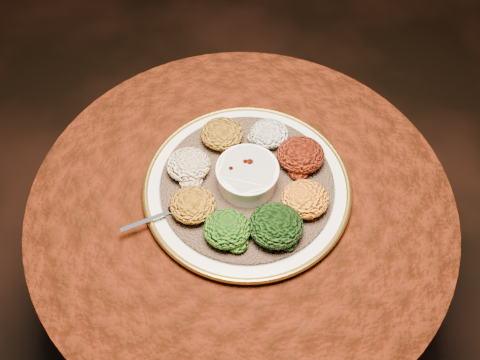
{
  "coord_description": "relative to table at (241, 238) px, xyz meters",
  "views": [
    {
      "loc": [
        -0.01,
        -0.63,
        1.75
      ],
      "look_at": [
        -0.0,
        0.04,
        0.76
      ],
      "focal_mm": 40.0,
      "sensor_mm": 36.0,
      "label": 1
    }
  ],
  "objects": [
    {
      "name": "portion_kik",
      "position": [
        -0.1,
        -0.04,
        0.23
      ],
      "size": [
        0.1,
        0.09,
        0.05
      ],
      "primitive_type": "ellipsoid",
      "color": "#C17111",
      "rests_on": "injera"
    },
    {
      "name": "portion_gomen",
      "position": [
        0.07,
        -0.09,
        0.24
      ],
      "size": [
        0.11,
        0.11,
        0.06
      ],
      "primitive_type": "ellipsoid",
      "color": "black",
      "rests_on": "injera"
    },
    {
      "name": "portion_kitfo",
      "position": [
        0.13,
        0.09,
        0.23
      ],
      "size": [
        0.11,
        0.1,
        0.05
      ],
      "primitive_type": "ellipsoid",
      "color": "black",
      "rests_on": "injera"
    },
    {
      "name": "portion_mixveg",
      "position": [
        -0.03,
        -0.1,
        0.23
      ],
      "size": [
        0.1,
        0.09,
        0.05
      ],
      "primitive_type": "ellipsoid",
      "color": "#903E09",
      "rests_on": "injera"
    },
    {
      "name": "portion_shiro",
      "position": [
        -0.04,
        0.15,
        0.23
      ],
      "size": [
        0.1,
        0.09,
        0.05
      ],
      "primitive_type": "ellipsoid",
      "color": "#9B6612",
      "rests_on": "injera"
    },
    {
      "name": "table",
      "position": [
        0.0,
        0.0,
        0.0
      ],
      "size": [
        0.96,
        0.96,
        0.73
      ],
      "color": "black",
      "rests_on": "ground"
    },
    {
      "name": "injera",
      "position": [
        0.01,
        0.03,
        0.2
      ],
      "size": [
        0.44,
        0.44,
        0.01
      ],
      "primitive_type": "cylinder",
      "rotation": [
        0.0,
        0.0,
        -0.14
      ],
      "color": "brown",
      "rests_on": "platter"
    },
    {
      "name": "portion_timatim",
      "position": [
        -0.12,
        0.06,
        0.23
      ],
      "size": [
        0.1,
        0.09,
        0.05
      ],
      "primitive_type": "ellipsoid",
      "color": "maroon",
      "rests_on": "injera"
    },
    {
      "name": "portion_ayib",
      "position": [
        0.07,
        0.15,
        0.23
      ],
      "size": [
        0.09,
        0.09,
        0.04
      ],
      "primitive_type": "ellipsoid",
      "color": "silver",
      "rests_on": "injera"
    },
    {
      "name": "stew_bowl",
      "position": [
        0.01,
        0.03,
        0.24
      ],
      "size": [
        0.14,
        0.14,
        0.06
      ],
      "color": "white",
      "rests_on": "injera"
    },
    {
      "name": "spoon",
      "position": [
        -0.15,
        -0.04,
        0.21
      ],
      "size": [
        0.14,
        0.07,
        0.01
      ],
      "rotation": [
        0.0,
        0.0,
        -2.73
      ],
      "color": "silver",
      "rests_on": "injera"
    },
    {
      "name": "platter",
      "position": [
        0.01,
        0.03,
        0.19
      ],
      "size": [
        0.54,
        0.54,
        0.02
      ],
      "rotation": [
        0.0,
        0.0,
        -0.24
      ],
      "color": "silver",
      "rests_on": "table"
    },
    {
      "name": "portion_tikil",
      "position": [
        0.14,
        -0.03,
        0.23
      ],
      "size": [
        0.1,
        0.1,
        0.05
      ],
      "primitive_type": "ellipsoid",
      "color": "#BD890F",
      "rests_on": "injera"
    }
  ]
}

